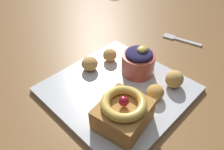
# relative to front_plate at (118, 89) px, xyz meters

# --- Properties ---
(dining_table) EXTENTS (1.59, 1.15, 0.73)m
(dining_table) POSITION_rel_front_plate_xyz_m (0.05, 0.24, -0.08)
(dining_table) COLOR brown
(dining_table) RESTS_ON ground_plane
(front_plate) EXTENTS (0.30, 0.30, 0.01)m
(front_plate) POSITION_rel_front_plate_xyz_m (0.00, 0.00, 0.00)
(front_plate) COLOR silver
(front_plate) RESTS_ON dining_table
(cake_slice) EXTENTS (0.11, 0.11, 0.07)m
(cake_slice) POSITION_rel_front_plate_xyz_m (-0.07, -0.08, 0.04)
(cake_slice) COLOR #B77F3D
(cake_slice) RESTS_ON front_plate
(berry_ramekin) EXTENTS (0.08, 0.08, 0.08)m
(berry_ramekin) POSITION_rel_front_plate_xyz_m (0.08, 0.00, 0.04)
(berry_ramekin) COLOR #B24C3D
(berry_ramekin) RESTS_ON front_plate
(fritter_front) EXTENTS (0.04, 0.04, 0.04)m
(fritter_front) POSITION_rel_front_plate_xyz_m (0.06, 0.09, 0.02)
(fritter_front) COLOR tan
(fritter_front) RESTS_ON front_plate
(fritter_middle) EXTENTS (0.04, 0.04, 0.04)m
(fritter_middle) POSITION_rel_front_plate_xyz_m (0.10, -0.09, 0.03)
(fritter_middle) COLOR tan
(fritter_middle) RESTS_ON front_plate
(fritter_back) EXTENTS (0.04, 0.04, 0.03)m
(fritter_back) POSITION_rel_front_plate_xyz_m (0.04, -0.08, 0.02)
(fritter_back) COLOR gold
(fritter_back) RESTS_ON front_plate
(fritter_extra) EXTENTS (0.04, 0.04, 0.04)m
(fritter_extra) POSITION_rel_front_plate_xyz_m (0.00, 0.10, 0.02)
(fritter_extra) COLOR tan
(fritter_extra) RESTS_ON front_plate
(fork) EXTENTS (0.05, 0.13, 0.00)m
(fork) POSITION_rel_front_plate_xyz_m (0.31, 0.02, -0.00)
(fork) COLOR silver
(fork) RESTS_ON dining_table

